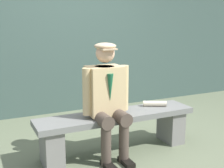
# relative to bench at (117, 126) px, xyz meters

# --- Properties ---
(ground_plane) EXTENTS (30.00, 30.00, 0.00)m
(ground_plane) POSITION_rel_bench_xyz_m (0.00, 0.00, -0.32)
(ground_plane) COLOR #616A50
(bench) EXTENTS (1.89, 0.41, 0.48)m
(bench) POSITION_rel_bench_xyz_m (0.00, 0.00, 0.00)
(bench) COLOR slate
(bench) RESTS_ON ground
(seated_man) EXTENTS (0.55, 0.59, 1.29)m
(seated_man) POSITION_rel_bench_xyz_m (0.15, 0.06, 0.39)
(seated_man) COLOR tan
(seated_man) RESTS_ON ground
(rolled_magazine) EXTENTS (0.29, 0.19, 0.07)m
(rolled_magazine) POSITION_rel_bench_xyz_m (-0.55, -0.05, 0.19)
(rolled_magazine) COLOR beige
(rolled_magazine) RESTS_ON bench
(stadium_wall) EXTENTS (12.00, 0.24, 2.01)m
(stadium_wall) POSITION_rel_bench_xyz_m (0.00, -1.92, 0.69)
(stadium_wall) COLOR #3B5049
(stadium_wall) RESTS_ON ground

